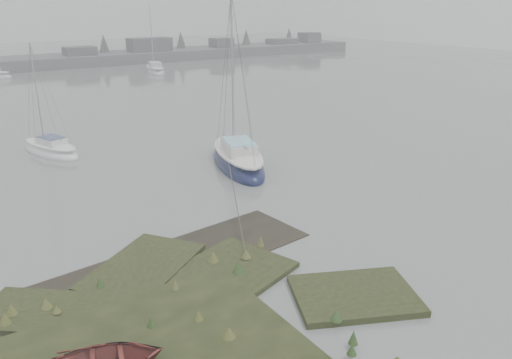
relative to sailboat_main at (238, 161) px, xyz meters
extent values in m
plane|color=slate|center=(-4.31, 18.01, -0.29)|extent=(160.00, 160.00, 0.00)
cube|color=#4C4F51|center=(21.69, 50.01, 0.31)|extent=(60.00, 8.00, 1.60)
cube|color=#424247|center=(5.69, 49.01, 1.11)|extent=(4.00, 3.00, 2.20)
cube|color=#424247|center=(15.69, 49.01, 1.51)|extent=(6.00, 3.00, 3.00)
cube|color=#424247|center=(27.69, 49.01, 1.26)|extent=(3.00, 3.00, 2.50)
cube|color=#424247|center=(39.69, 49.01, 1.01)|extent=(5.00, 3.00, 2.00)
cube|color=#424247|center=(45.69, 49.01, 1.41)|extent=(3.00, 3.00, 2.80)
cone|color=#384238|center=(9.69, 51.01, 1.91)|extent=(2.00, 2.00, 3.50)
cone|color=#384238|center=(21.69, 51.01, 1.91)|extent=(2.00, 2.00, 3.50)
cone|color=#384238|center=(33.69, 51.01, 1.91)|extent=(2.00, 2.00, 3.50)
cone|color=#384238|center=(42.69, 51.01, 1.91)|extent=(2.00, 2.00, 3.50)
ellipsoid|color=#0B1135|center=(0.00, 0.01, -0.18)|extent=(4.06, 7.02, 1.62)
ellipsoid|color=silver|center=(0.00, 0.01, 0.47)|extent=(3.38, 6.07, 0.46)
cube|color=silver|center=(-0.08, -0.26, 0.87)|extent=(2.04, 2.61, 0.48)
cube|color=#86C5DC|center=(-0.08, -0.26, 1.14)|extent=(1.89, 2.40, 0.08)
cylinder|color=#939399|center=(0.26, 0.83, 4.62)|extent=(0.10, 0.10, 7.62)
cylinder|color=#939399|center=(-0.14, -0.44, 1.14)|extent=(0.87, 2.58, 0.09)
ellipsoid|color=white|center=(-7.63, 7.90, -0.21)|extent=(3.01, 4.93, 1.14)
ellipsoid|color=white|center=(-7.63, 7.90, 0.24)|extent=(2.52, 4.26, 0.32)
cube|color=white|center=(-7.56, 7.71, 0.52)|extent=(1.48, 1.85, 0.33)
cube|color=navy|center=(-7.56, 7.71, 0.71)|extent=(1.37, 1.70, 0.05)
cylinder|color=#939399|center=(-7.83, 8.46, 3.15)|extent=(0.07, 0.07, 5.35)
cylinder|color=#939399|center=(-7.52, 7.58, 0.71)|extent=(0.68, 1.79, 0.06)
ellipsoid|color=silver|center=(11.16, 36.83, -0.19)|extent=(3.29, 6.32, 1.46)
ellipsoid|color=silver|center=(11.16, 36.83, 0.40)|extent=(2.73, 5.47, 0.41)
cube|color=silver|center=(11.10, 36.58, 0.76)|extent=(1.72, 2.30, 0.43)
cube|color=silver|center=(11.10, 36.58, 1.00)|extent=(1.60, 2.12, 0.07)
cylinder|color=#939399|center=(11.33, 37.58, 4.14)|extent=(0.09, 0.09, 6.89)
cylinder|color=#939399|center=(11.06, 36.41, 1.00)|extent=(0.62, 2.37, 0.08)
camera|label=1|loc=(-13.24, -21.29, 7.90)|focal=35.00mm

